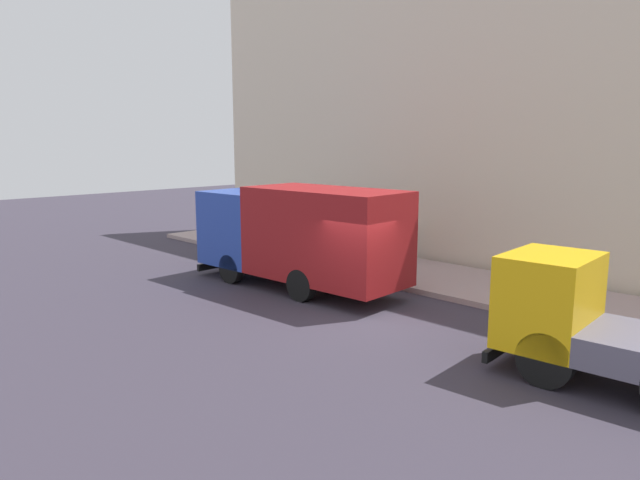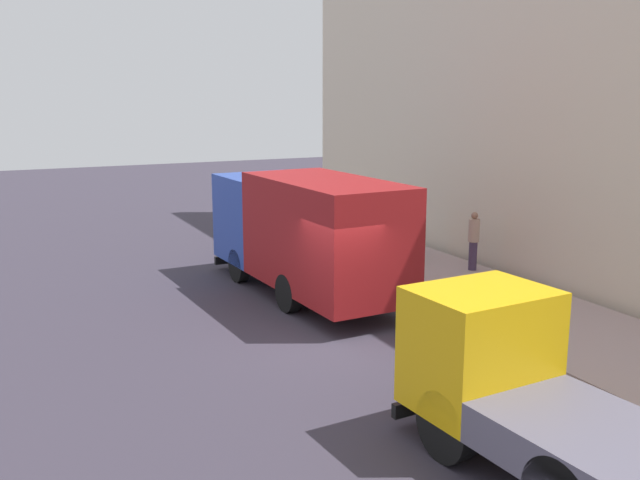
{
  "view_description": "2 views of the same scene",
  "coord_description": "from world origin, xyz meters",
  "views": [
    {
      "loc": [
        -11.11,
        -9.71,
        4.64
      ],
      "look_at": [
        0.77,
        2.25,
        1.71
      ],
      "focal_mm": 32.39,
      "sensor_mm": 36.0,
      "label": 1
    },
    {
      "loc": [
        -6.57,
        -13.16,
        5.31
      ],
      "look_at": [
        1.5,
        3.59,
        1.41
      ],
      "focal_mm": 39.8,
      "sensor_mm": 36.0,
      "label": 2
    }
  ],
  "objects": [
    {
      "name": "building_facade",
      "position": [
        7.38,
        0.0,
        5.77
      ],
      "size": [
        0.5,
        30.0,
        11.54
      ],
      "primitive_type": "cube",
      "color": "beige",
      "rests_on": "ground"
    },
    {
      "name": "small_flatbed_truck",
      "position": [
        0.15,
        -6.0,
        1.13
      ],
      "size": [
        2.35,
        5.21,
        2.4
      ],
      "rotation": [
        0.0,
        0.0,
        0.07
      ],
      "color": "#EDB20F",
      "rests_on": "ground"
    },
    {
      "name": "pedestrian_standing",
      "position": [
        6.27,
        3.13,
        1.09
      ],
      "size": [
        0.42,
        0.42,
        1.72
      ],
      "rotation": [
        0.0,
        0.0,
        1.96
      ],
      "color": "#41324E",
      "rests_on": "sidewalk"
    },
    {
      "name": "large_utility_truck",
      "position": [
        0.98,
        3.42,
        1.77
      ],
      "size": [
        2.73,
        7.57,
        3.21
      ],
      "rotation": [
        0.0,
        0.0,
        0.05
      ],
      "color": "#2543A6",
      "rests_on": "ground"
    },
    {
      "name": "sidewalk",
      "position": [
        4.94,
        0.0,
        0.08
      ],
      "size": [
        3.88,
        30.0,
        0.17
      ],
      "primitive_type": "cube",
      "color": "#A78F8D",
      "rests_on": "ground"
    },
    {
      "name": "ground",
      "position": [
        0.0,
        0.0,
        0.0
      ],
      "size": [
        80.0,
        80.0,
        0.0
      ],
      "primitive_type": "plane",
      "color": "#36303D"
    },
    {
      "name": "street_sign_post",
      "position": [
        3.36,
        1.77,
        1.56
      ],
      "size": [
        0.44,
        0.08,
        2.34
      ],
      "color": "#4C5156",
      "rests_on": "sidewalk"
    },
    {
      "name": "traffic_cone_orange",
      "position": [
        3.28,
        6.88,
        0.45
      ],
      "size": [
        0.39,
        0.39,
        0.56
      ],
      "primitive_type": "cone",
      "color": "orange",
      "rests_on": "sidewalk"
    },
    {
      "name": "pedestrian_walking",
      "position": [
        5.59,
        5.36,
        1.05
      ],
      "size": [
        0.47,
        0.47,
        1.65
      ],
      "rotation": [
        0.0,
        0.0,
        0.6
      ],
      "color": "#51553A",
      "rests_on": "sidewalk"
    }
  ]
}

